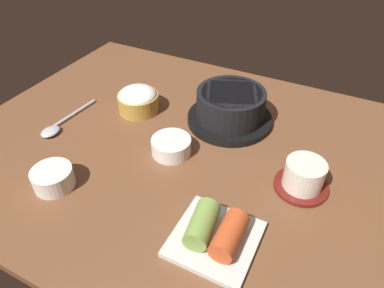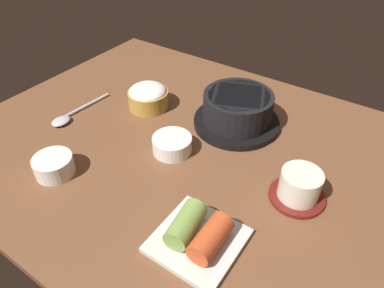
{
  "view_description": "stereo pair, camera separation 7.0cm",
  "coord_description": "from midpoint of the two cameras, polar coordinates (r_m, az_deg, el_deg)",
  "views": [
    {
      "loc": [
        26.67,
        -50.64,
        49.58
      ],
      "look_at": [
        2.0,
        -2.0,
        5.0
      ],
      "focal_mm": 32.22,
      "sensor_mm": 36.0,
      "label": 1
    },
    {
      "loc": [
        32.73,
        -47.05,
        49.58
      ],
      "look_at": [
        2.0,
        -2.0,
        5.0
      ],
      "focal_mm": 32.22,
      "sensor_mm": 36.0,
      "label": 2
    }
  ],
  "objects": [
    {
      "name": "side_bowl_near",
      "position": [
        0.71,
        -19.32,
        -3.43
      ],
      "size": [
        7.66,
        7.66,
        3.83
      ],
      "color": "white",
      "rests_on": "dining_table"
    },
    {
      "name": "stone_pot",
      "position": [
        0.8,
        10.05,
        5.38
      ],
      "size": [
        19.8,
        19.8,
        8.12
      ],
      "color": "black",
      "rests_on": "dining_table"
    },
    {
      "name": "kimchi_plate",
      "position": [
        0.56,
        4.68,
        -14.97
      ],
      "size": [
        13.32,
        13.32,
        4.97
      ],
      "color": "silver",
      "rests_on": "dining_table"
    },
    {
      "name": "banchan_cup_center",
      "position": [
        0.72,
        -0.53,
        -0.1
      ],
      "size": [
        8.36,
        8.36,
        3.44
      ],
      "color": "white",
      "rests_on": "dining_table"
    },
    {
      "name": "rice_bowl",
      "position": [
        0.86,
        -4.92,
        7.83
      ],
      "size": [
        9.95,
        9.95,
        6.08
      ],
      "color": "#B78C38",
      "rests_on": "dining_table"
    },
    {
      "name": "tea_cup_with_saucer",
      "position": [
        0.66,
        20.34,
        -6.8
      ],
      "size": [
        10.16,
        10.16,
        6.13
      ],
      "color": "maroon",
      "rests_on": "dining_table"
    },
    {
      "name": "dining_table",
      "position": [
        0.75,
        2.28,
        -1.13
      ],
      "size": [
        100.0,
        76.0,
        2.0
      ],
      "primitive_type": "cube",
      "color": "brown",
      "rests_on": "ground"
    },
    {
      "name": "spoon",
      "position": [
        0.86,
        -17.58,
        4.3
      ],
      "size": [
        3.6,
        17.51,
        1.35
      ],
      "color": "#B7B7BC",
      "rests_on": "dining_table"
    }
  ]
}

